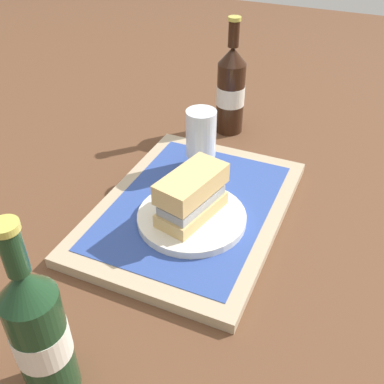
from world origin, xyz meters
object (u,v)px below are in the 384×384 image
(sandwich, at_px, (193,194))
(second_bottle, at_px, (39,333))
(plate, at_px, (192,218))
(beer_bottle, at_px, (231,90))
(beer_glass, at_px, (201,137))

(sandwich, xyz_separation_m, second_bottle, (-0.34, 0.04, 0.03))
(plate, xyz_separation_m, second_bottle, (-0.34, 0.04, 0.08))
(second_bottle, bearing_deg, sandwich, -6.75)
(plate, xyz_separation_m, beer_bottle, (0.37, 0.06, 0.08))
(sandwich, distance_m, second_bottle, 0.34)
(beer_glass, xyz_separation_m, beer_bottle, (0.21, 0.01, 0.01))
(beer_glass, height_order, second_bottle, second_bottle)
(beer_bottle, distance_m, second_bottle, 0.71)
(sandwich, xyz_separation_m, beer_glass, (0.16, 0.05, 0.01))
(sandwich, distance_m, beer_glass, 0.17)
(plate, distance_m, sandwich, 0.05)
(plate, xyz_separation_m, sandwich, (0.00, -0.00, 0.05))
(sandwich, bearing_deg, second_bottle, -173.43)
(plate, relative_size, beer_glass, 1.52)
(plate, distance_m, second_bottle, 0.35)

